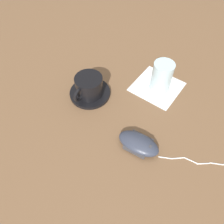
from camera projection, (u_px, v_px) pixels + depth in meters
The scene contains 7 objects.
ground_plane at pixel (140, 99), 0.72m from camera, with size 3.00×3.00×0.00m, color brown.
saucer at pixel (90, 93), 0.73m from camera, with size 0.14×0.14×0.01m, color black.
coffee_cup at pixel (89, 86), 0.69m from camera, with size 0.09×0.11×0.06m.
computer_mouse at pixel (139, 143), 0.60m from camera, with size 0.13×0.11×0.03m.
mouse_cable at pixel (203, 160), 0.59m from camera, with size 0.12×0.20×0.00m.
napkin_under_glass at pixel (157, 87), 0.75m from camera, with size 0.15×0.15×0.00m, color white.
drinking_glass at pixel (162, 76), 0.71m from camera, with size 0.07×0.07×0.10m, color silver.
Camera 1 is at (0.33, -0.33, 0.55)m, focal length 35.00 mm.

